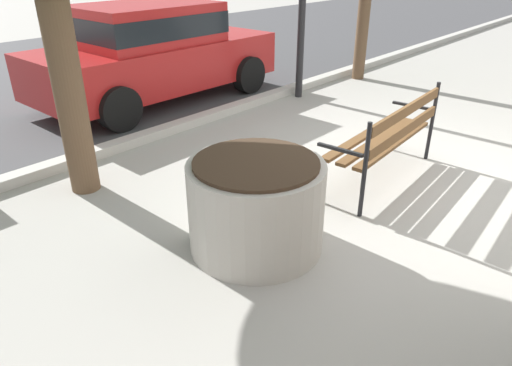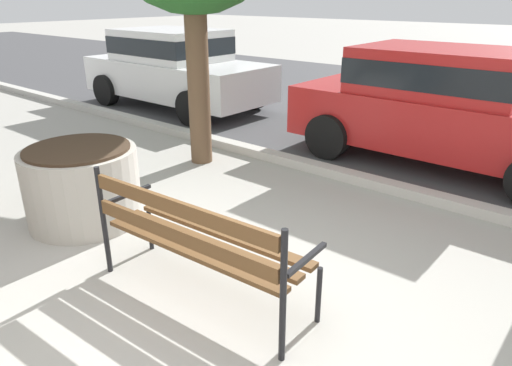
{
  "view_description": "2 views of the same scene",
  "coord_description": "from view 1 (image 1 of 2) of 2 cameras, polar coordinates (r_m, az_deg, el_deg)",
  "views": [
    {
      "loc": [
        -4.69,
        -2.1,
        2.3
      ],
      "look_at": [
        -2.15,
        0.15,
        0.6
      ],
      "focal_mm": 32.68,
      "sensor_mm": 36.0,
      "label": 1
    },
    {
      "loc": [
        2.03,
        -2.1,
        2.2
      ],
      "look_at": [
        -0.25,
        0.65,
        0.75
      ],
      "focal_mm": 32.62,
      "sensor_mm": 36.0,
      "label": 2
    }
  ],
  "objects": [
    {
      "name": "street_surface",
      "position": [
        10.93,
        -22.4,
        12.54
      ],
      "size": [
        60.0,
        9.0,
        0.01
      ],
      "primitive_type": "cube",
      "color": "#424244",
      "rests_on": "ground"
    },
    {
      "name": "ground_plane",
      "position": [
        5.63,
        15.92,
        1.41
      ],
      "size": [
        80.0,
        80.0,
        0.0
      ],
      "primitive_type": "plane",
      "color": "#9E9B93"
    },
    {
      "name": "parked_car_red",
      "position": [
        8.09,
        -12.51,
        15.63
      ],
      "size": [
        4.11,
        1.93,
        1.56
      ],
      "color": "#B21E1E",
      "rests_on": "ground"
    },
    {
      "name": "concrete_planter",
      "position": [
        3.89,
        0.0,
        -2.7
      ],
      "size": [
        1.14,
        1.14,
        0.8
      ],
      "color": "#A8A399",
      "rests_on": "ground"
    },
    {
      "name": "park_bench",
      "position": [
        5.19,
        15.97,
        5.79
      ],
      "size": [
        1.83,
        0.63,
        0.95
      ],
      "color": "brown",
      "rests_on": "ground"
    },
    {
      "name": "curb_stone",
      "position": [
        7.21,
        -5.03,
        8.41
      ],
      "size": [
        60.0,
        0.2,
        0.12
      ],
      "primitive_type": "cube",
      "color": "#B2AFA8",
      "rests_on": "ground"
    }
  ]
}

